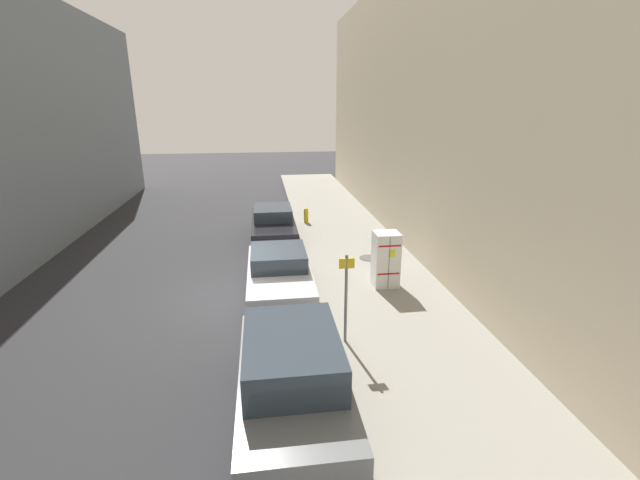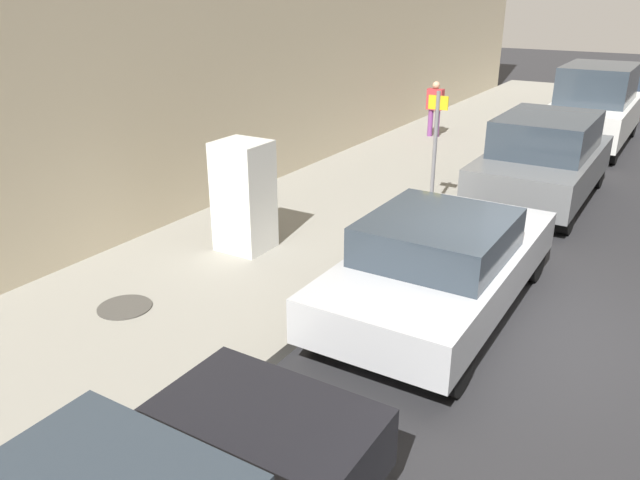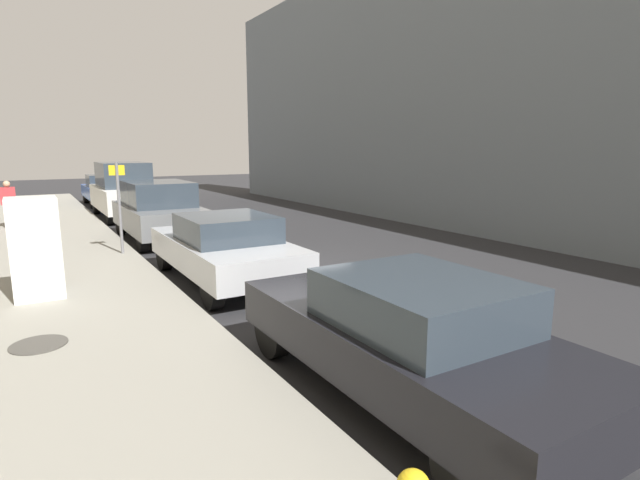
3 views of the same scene
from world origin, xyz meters
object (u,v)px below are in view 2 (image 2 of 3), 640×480
discarded_refrigerator (244,196)px  parked_van_white (594,106)px  street_sign_post (435,146)px  pedestrian_walking_far (435,106)px  parked_hatchback_blue (619,93)px  parked_suv_gray (544,158)px  parked_sedan_silver (441,262)px

discarded_refrigerator → parked_van_white: size_ratio=0.36×
discarded_refrigerator → street_sign_post: size_ratio=0.78×
pedestrian_walking_far → parked_hatchback_blue: (3.83, 7.00, -0.26)m
discarded_refrigerator → parked_hatchback_blue: size_ratio=0.44×
discarded_refrigerator → parked_suv_gray: 6.32m
parked_suv_gray → parked_sedan_silver: bearing=-90.0°
street_sign_post → parked_suv_gray: street_sign_post is taller
discarded_refrigerator → parked_van_white: bearing=73.2°
street_sign_post → parked_suv_gray: (1.44, 2.24, -0.52)m
parked_van_white → parked_hatchback_blue: size_ratio=1.21×
parked_sedan_silver → parked_hatchback_blue: parked_hatchback_blue is taller
parked_van_white → street_sign_post: bearing=-100.3°
parked_sedan_silver → parked_suv_gray: size_ratio=1.01×
street_sign_post → parked_van_white: 8.03m
pedestrian_walking_far → parked_sedan_silver: bearing=-136.6°
discarded_refrigerator → parked_van_white: 11.52m
pedestrian_walking_far → street_sign_post: bearing=-137.3°
street_sign_post → parked_hatchback_blue: bearing=83.7°
parked_sedan_silver → parked_van_white: parked_van_white is taller
parked_sedan_silver → street_sign_post: bearing=113.7°
discarded_refrigerator → parked_sedan_silver: bearing=-2.4°
pedestrian_walking_far → parked_hatchback_blue: bearing=-7.6°
discarded_refrigerator → pedestrian_walking_far: size_ratio=1.14×
parked_suv_gray → parked_hatchback_blue: size_ratio=1.11×
parked_hatchback_blue → parked_suv_gray: bearing=-90.0°
discarded_refrigerator → street_sign_post: bearing=59.0°
parked_van_white → parked_hatchback_blue: 5.17m
parked_suv_gray → parked_van_white: 5.65m
parked_hatchback_blue → parked_van_white: bearing=-90.0°
pedestrian_walking_far → parked_suv_gray: (3.83, -3.81, -0.12)m
pedestrian_walking_far → parked_hatchback_blue: size_ratio=0.38×
pedestrian_walking_far → parked_van_white: size_ratio=0.32×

